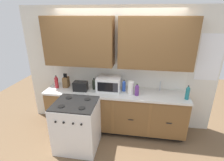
# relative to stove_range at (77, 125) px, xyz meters

# --- Properties ---
(ground_plane) EXTENTS (8.00, 8.00, 0.00)m
(ground_plane) POSITION_rel_stove_range_xyz_m (0.62, 0.33, -0.47)
(ground_plane) COLOR brown
(wall_unit) EXTENTS (4.06, 0.40, 2.56)m
(wall_unit) POSITION_rel_stove_range_xyz_m (0.62, 0.83, 1.19)
(wall_unit) COLOR silver
(wall_unit) RESTS_ON ground_plane
(counter_run) EXTENTS (2.89, 0.64, 0.91)m
(counter_run) POSITION_rel_stove_range_xyz_m (0.62, 0.63, -0.00)
(counter_run) COLOR black
(counter_run) RESTS_ON ground_plane
(stove_range) EXTENTS (0.76, 0.68, 0.95)m
(stove_range) POSITION_rel_stove_range_xyz_m (0.00, 0.00, 0.00)
(stove_range) COLOR white
(stove_range) RESTS_ON ground_plane
(microwave) EXTENTS (0.48, 0.37, 0.28)m
(microwave) POSITION_rel_stove_range_xyz_m (0.48, 0.69, 0.58)
(microwave) COLOR white
(microwave) RESTS_ON counter_run
(toaster) EXTENTS (0.28, 0.18, 0.19)m
(toaster) POSITION_rel_stove_range_xyz_m (-0.09, 0.57, 0.54)
(toaster) COLOR black
(toaster) RESTS_ON counter_run
(knife_block) EXTENTS (0.11, 0.14, 0.31)m
(knife_block) POSITION_rel_stove_range_xyz_m (-0.45, 0.70, 0.56)
(knife_block) COLOR brown
(knife_block) RESTS_ON counter_run
(sink_faucet) EXTENTS (0.02, 0.02, 0.20)m
(sink_faucet) POSITION_rel_stove_range_xyz_m (1.53, 0.84, 0.54)
(sink_faucet) COLOR #B2B5BA
(sink_faucet) RESTS_ON counter_run
(paper_towel_roll) EXTENTS (0.12, 0.12, 0.26)m
(paper_towel_roll) POSITION_rel_stove_range_xyz_m (0.94, 0.59, 0.57)
(paper_towel_roll) COLOR white
(paper_towel_roll) RESTS_ON counter_run
(bottle_blue) EXTENTS (0.07, 0.07, 0.24)m
(bottle_blue) POSITION_rel_stove_range_xyz_m (0.80, 0.69, 0.56)
(bottle_blue) COLOR blue
(bottle_blue) RESTS_ON counter_run
(bottle_teal) EXTENTS (0.07, 0.07, 0.27)m
(bottle_teal) POSITION_rel_stove_range_xyz_m (1.98, 0.51, 0.58)
(bottle_teal) COLOR #1E707A
(bottle_teal) RESTS_ON counter_run
(bottle_violet) EXTENTS (0.08, 0.08, 0.24)m
(bottle_violet) POSITION_rel_stove_range_xyz_m (1.06, 0.53, 0.56)
(bottle_violet) COLOR #663384
(bottle_violet) RESTS_ON counter_run
(bottle_dark) EXTENTS (0.08, 0.08, 0.25)m
(bottle_dark) POSITION_rel_stove_range_xyz_m (0.17, 0.68, 0.56)
(bottle_dark) COLOR black
(bottle_dark) RESTS_ON counter_run
(bottle_red) EXTENTS (0.08, 0.08, 0.28)m
(bottle_red) POSITION_rel_stove_range_xyz_m (-0.63, 0.62, 0.58)
(bottle_red) COLOR maroon
(bottle_red) RESTS_ON counter_run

